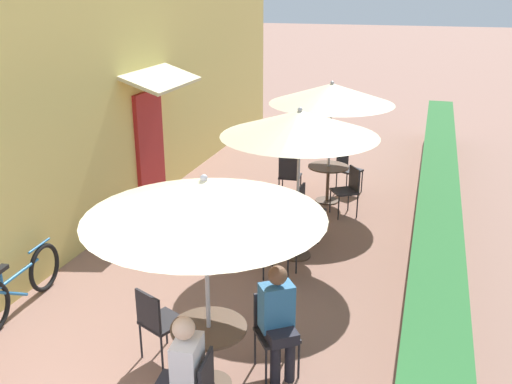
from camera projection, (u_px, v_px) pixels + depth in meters
cafe_facade_wall at (153, 87)px, 10.73m from camera, size 0.98×13.66×4.20m
planter_hedge at (437, 192)px, 9.82m from camera, size 0.60×12.66×1.01m
patio_table_near at (209, 343)px, 5.71m from camera, size 0.77×0.77×0.70m
patio_umbrella_near at (204, 198)px, 5.18m from camera, size 2.26×2.26×2.29m
seated_patron_near_left at (182, 373)px, 4.99m from camera, size 0.43×0.36×1.25m
cafe_chair_near_right at (274, 326)px, 5.99m from camera, size 0.56×0.56×0.87m
seated_patron_near_right at (278, 317)px, 5.83m from camera, size 0.49×0.51×1.25m
cafe_chair_near_back at (157, 319)px, 6.10m from camera, size 0.53×0.53×0.87m
patio_table_mid at (297, 225)px, 8.53m from camera, size 0.77×0.77×0.70m
patio_umbrella_mid at (300, 123)px, 8.00m from camera, size 2.26×2.26×2.29m
cafe_chair_mid_left at (307, 207)px, 9.18m from camera, size 0.43×0.43×0.87m
cafe_chair_mid_right at (286, 244)px, 7.87m from camera, size 0.43×0.43×0.87m
patio_table_far at (328, 176)px, 10.73m from camera, size 0.77×0.77×0.70m
patio_umbrella_far at (332, 94)px, 10.20m from camera, size 2.26×2.26×2.29m
cafe_chair_far_left at (348, 187)px, 10.09m from camera, size 0.56×0.56×0.87m
cafe_chair_far_right at (347, 166)px, 11.27m from camera, size 0.54×0.54×0.87m
cafe_chair_far_back at (290, 174)px, 10.81m from camera, size 0.43×0.43×0.87m
bicycle_leaning at (19, 286)px, 7.13m from camera, size 0.17×1.73×0.74m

